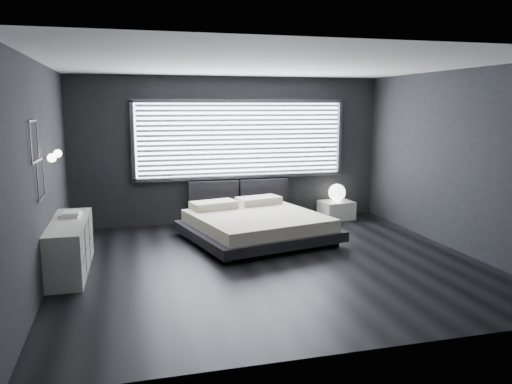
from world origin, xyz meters
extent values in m
plane|color=black|center=(0.00, 0.00, 0.00)|extent=(6.00, 6.00, 0.00)
plane|color=white|center=(0.00, 0.00, 2.80)|extent=(6.00, 6.00, 0.00)
cube|color=black|center=(0.00, 2.75, 1.40)|extent=(6.00, 0.04, 2.80)
cube|color=black|center=(0.00, -2.75, 1.40)|extent=(6.00, 0.04, 2.80)
cube|color=black|center=(-3.00, 0.00, 1.40)|extent=(0.04, 5.50, 2.80)
cube|color=black|center=(3.00, 0.00, 1.40)|extent=(0.04, 5.50, 2.80)
cube|color=white|center=(0.20, 2.73, 1.61)|extent=(4.00, 0.02, 1.38)
cube|color=#47474C|center=(-1.84, 2.70, 1.61)|extent=(0.06, 0.08, 1.48)
cube|color=#47474C|center=(2.24, 2.70, 1.61)|extent=(0.06, 0.08, 1.48)
cube|color=#47474C|center=(0.20, 2.70, 2.34)|extent=(4.14, 0.08, 0.06)
cube|color=#47474C|center=(0.20, 2.70, 0.88)|extent=(4.14, 0.08, 0.06)
cube|color=silver|center=(0.20, 2.67, 1.61)|extent=(3.94, 0.03, 1.32)
cube|color=black|center=(-0.37, 2.64, 0.57)|extent=(0.96, 0.16, 0.52)
cube|color=black|center=(0.63, 2.64, 0.57)|extent=(0.96, 0.16, 0.52)
cylinder|color=silver|center=(-2.95, 0.05, 1.60)|extent=(0.10, 0.02, 0.02)
sphere|color=#FFE5B7|center=(-2.88, 0.05, 1.60)|extent=(0.11, 0.11, 0.11)
cylinder|color=silver|center=(-2.95, 0.65, 1.60)|extent=(0.10, 0.02, 0.02)
sphere|color=#FFE5B7|center=(-2.88, 0.65, 1.60)|extent=(0.11, 0.11, 0.11)
cube|color=#47474C|center=(-2.98, -0.55, 2.08)|extent=(0.01, 0.46, 0.02)
cube|color=#47474C|center=(-2.98, -0.55, 1.62)|extent=(0.01, 0.46, 0.02)
cube|color=#47474C|center=(-2.98, -0.32, 1.85)|extent=(0.01, 0.02, 0.46)
cube|color=#47474C|center=(-2.98, -0.78, 1.85)|extent=(0.01, 0.02, 0.46)
cube|color=#47474C|center=(-2.98, -0.30, 1.61)|extent=(0.01, 0.46, 0.02)
cube|color=#47474C|center=(-2.98, -0.30, 1.15)|extent=(0.01, 0.46, 0.02)
cube|color=#47474C|center=(-2.98, -0.07, 1.38)|extent=(0.01, 0.02, 0.46)
cube|color=#47474C|center=(-2.98, -0.53, 1.38)|extent=(0.01, 0.02, 0.46)
cube|color=black|center=(-0.61, 0.19, 0.04)|extent=(0.15, 0.15, 0.08)
cube|color=black|center=(1.26, 0.64, 0.04)|extent=(0.15, 0.15, 0.08)
cube|color=black|center=(-1.01, 1.86, 0.04)|extent=(0.15, 0.15, 0.08)
cube|color=black|center=(0.86, 2.31, 0.04)|extent=(0.15, 0.15, 0.08)
cube|color=black|center=(0.13, 1.25, 0.16)|extent=(2.66, 2.58, 0.16)
cube|color=beige|center=(0.13, 1.25, 0.34)|extent=(2.39, 2.39, 0.20)
cube|color=beige|center=(-0.50, 1.91, 0.51)|extent=(0.87, 0.60, 0.13)
cube|color=beige|center=(0.39, 2.12, 0.51)|extent=(0.87, 0.60, 0.13)
cube|color=silver|center=(2.08, 2.41, 0.18)|extent=(0.67, 0.58, 0.36)
sphere|color=white|center=(2.11, 2.45, 0.53)|extent=(0.34, 0.34, 0.34)
cube|color=silver|center=(-2.78, 0.35, 0.35)|extent=(0.53, 1.78, 0.71)
cube|color=#47474C|center=(-2.53, 0.35, 0.35)|extent=(0.05, 1.75, 0.69)
cube|color=silver|center=(-2.76, 0.66, 0.73)|extent=(0.29, 0.36, 0.04)
cube|color=silver|center=(-2.75, 0.64, 0.76)|extent=(0.22, 0.30, 0.03)
camera|label=1|loc=(-1.99, -6.67, 2.25)|focal=35.00mm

